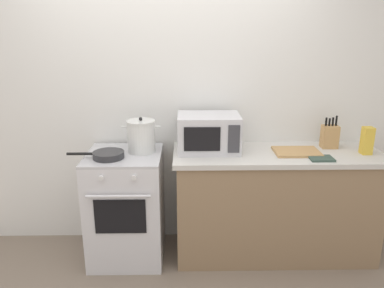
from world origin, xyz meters
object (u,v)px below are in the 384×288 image
knife_block (330,136)px  oven_mitt (321,158)px  stock_pot (141,136)px  microwave (209,133)px  pasta_box (367,141)px  stove (126,206)px  frying_pan (108,155)px  cutting_board (297,152)px

knife_block → oven_mitt: knife_block is taller
stock_pot → microwave: bearing=2.3°
knife_block → pasta_box: size_ratio=1.25×
stove → frying_pan: size_ratio=2.08×
microwave → cutting_board: 0.73m
stove → cutting_board: (1.40, 0.00, 0.47)m
stove → knife_block: 1.80m
stock_pot → frying_pan: stock_pot is taller
frying_pan → microwave: (0.79, 0.18, 0.12)m
frying_pan → knife_block: 1.83m
frying_pan → knife_block: (1.81, 0.24, 0.07)m
stock_pot → microwave: 0.55m
cutting_board → oven_mitt: bearing=-47.8°
cutting_board → pasta_box: size_ratio=1.64×
stove → microwave: (0.69, 0.08, 0.61)m
cutting_board → pasta_box: 0.56m
stove → stock_pot: (0.14, 0.06, 0.59)m
cutting_board → oven_mitt: 0.22m
oven_mitt → frying_pan: bearing=177.8°
microwave → stock_pot: bearing=-177.7°
oven_mitt → pasta_box: bearing=18.0°
frying_pan → pasta_box: pasta_box is taller
stove → stock_pot: stock_pot is taller
stove → frying_pan: (-0.11, -0.10, 0.48)m
frying_pan → knife_block: size_ratio=1.62×
frying_pan → cutting_board: size_ratio=1.23×
knife_block → oven_mitt: bearing=-118.7°
pasta_box → stove: bearing=179.1°
stove → pasta_box: size_ratio=4.18×
microwave → knife_block: (1.02, 0.06, -0.05)m
stove → pasta_box: 2.02m
knife_block → cutting_board: bearing=-155.7°
knife_block → microwave: bearing=-176.5°
pasta_box → oven_mitt: size_ratio=1.22×
pasta_box → frying_pan: bearing=-178.1°
stove → cutting_board: size_ratio=2.56×
stock_pot → frying_pan: bearing=-148.3°
stove → microwave: bearing=6.6°
stove → frying_pan: 0.51m
stock_pot → frying_pan: (-0.25, -0.15, -0.11)m
cutting_board → pasta_box: bearing=-3.1°
stove → cutting_board: cutting_board is taller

